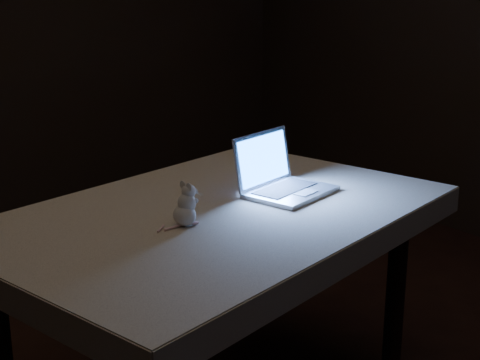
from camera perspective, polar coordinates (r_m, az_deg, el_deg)
table at (r=2.35m, az=-1.88°, el=-11.12°), size 1.55×1.18×0.74m
tablecloth at (r=2.13m, az=-3.01°, el=-4.24°), size 1.53×1.08×0.09m
laptop at (r=2.33m, az=4.26°, el=1.18°), size 0.35×0.32×0.20m
plush_mouse at (r=2.04m, az=-4.60°, el=-2.01°), size 0.10×0.10×0.13m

